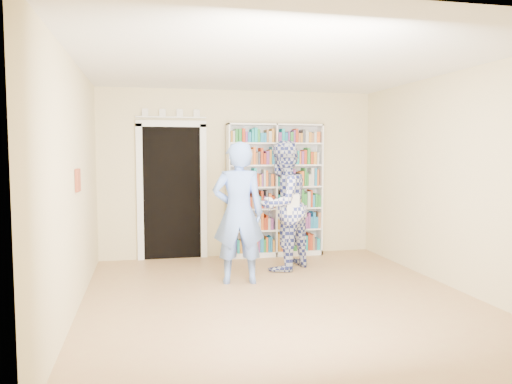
# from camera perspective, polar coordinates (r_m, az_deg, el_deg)

# --- Properties ---
(floor) EXTENTS (5.00, 5.00, 0.00)m
(floor) POSITION_cam_1_polar(r_m,az_deg,el_deg) (5.98, 2.68, -12.00)
(floor) COLOR #AC7953
(floor) RESTS_ON ground
(ceiling) EXTENTS (5.00, 5.00, 0.00)m
(ceiling) POSITION_cam_1_polar(r_m,az_deg,el_deg) (5.81, 2.78, 14.42)
(ceiling) COLOR white
(ceiling) RESTS_ON wall_back
(wall_back) EXTENTS (4.50, 0.00, 4.50)m
(wall_back) POSITION_cam_1_polar(r_m,az_deg,el_deg) (8.18, -1.88, 2.10)
(wall_back) COLOR beige
(wall_back) RESTS_ON floor
(wall_left) EXTENTS (0.00, 5.00, 5.00)m
(wall_left) POSITION_cam_1_polar(r_m,az_deg,el_deg) (5.59, -20.13, 0.65)
(wall_left) COLOR beige
(wall_left) RESTS_ON floor
(wall_right) EXTENTS (0.00, 5.00, 5.00)m
(wall_right) POSITION_cam_1_polar(r_m,az_deg,el_deg) (6.69, 21.66, 1.21)
(wall_right) COLOR beige
(wall_right) RESTS_ON floor
(bookshelf) EXTENTS (1.57, 0.29, 2.16)m
(bookshelf) POSITION_cam_1_polar(r_m,az_deg,el_deg) (8.16, 2.17, 0.27)
(bookshelf) COLOR white
(bookshelf) RESTS_ON floor
(doorway) EXTENTS (1.10, 0.08, 2.43)m
(doorway) POSITION_cam_1_polar(r_m,az_deg,el_deg) (8.03, -9.58, 0.78)
(doorway) COLOR black
(doorway) RESTS_ON floor
(wall_art) EXTENTS (0.03, 0.25, 0.25)m
(wall_art) POSITION_cam_1_polar(r_m,az_deg,el_deg) (5.78, -19.69, 1.28)
(wall_art) COLOR maroon
(wall_art) RESTS_ON wall_left
(man_blue) EXTENTS (0.72, 0.52, 1.84)m
(man_blue) POSITION_cam_1_polar(r_m,az_deg,el_deg) (6.46, -2.03, -2.41)
(man_blue) COLOR #688EE7
(man_blue) RESTS_ON floor
(man_plaid) EXTENTS (1.15, 1.12, 1.87)m
(man_plaid) POSITION_cam_1_polar(r_m,az_deg,el_deg) (7.21, 3.02, -1.56)
(man_plaid) COLOR navy
(man_plaid) RESTS_ON floor
(paper_sheet) EXTENTS (0.20, 0.06, 0.29)m
(paper_sheet) POSITION_cam_1_polar(r_m,az_deg,el_deg) (6.98, 4.27, -1.45)
(paper_sheet) COLOR white
(paper_sheet) RESTS_ON man_plaid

